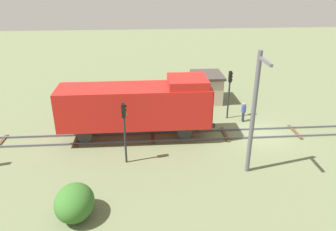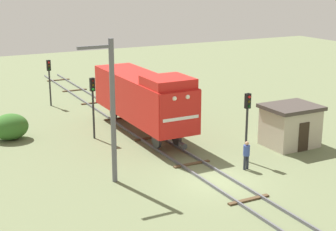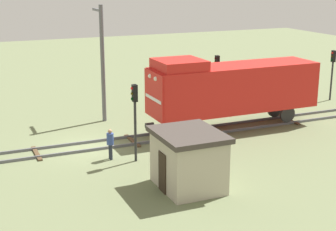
{
  "view_description": "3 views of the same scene",
  "coord_description": "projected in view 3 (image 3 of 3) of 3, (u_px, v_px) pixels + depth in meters",
  "views": [
    {
      "loc": [
        -22.4,
        9.03,
        11.78
      ],
      "look_at": [
        1.3,
        7.21,
        1.24
      ],
      "focal_mm": 35.0,
      "sensor_mm": 36.0,
      "label": 1
    },
    {
      "loc": [
        -14.55,
        -21.94,
        10.94
      ],
      "look_at": [
        -0.53,
        4.89,
        2.6
      ],
      "focal_mm": 55.0,
      "sensor_mm": 36.0,
      "label": 2
    },
    {
      "loc": [
        27.76,
        -6.87,
        9.79
      ],
      "look_at": [
        -0.14,
        5.23,
        1.32
      ],
      "focal_mm": 55.0,
      "sensor_mm": 36.0,
      "label": 3
    }
  ],
  "objects": [
    {
      "name": "ground_plane",
      "position": [
        86.0,
        148.0,
        29.79
      ],
      "size": [
        102.04,
        102.04,
        0.0
      ],
      "primitive_type": "plane",
      "color": "#66704C"
    },
    {
      "name": "railway_track",
      "position": [
        86.0,
        146.0,
        29.77
      ],
      "size": [
        2.4,
        68.03,
        0.16
      ],
      "color": "#595960",
      "rests_on": "ground"
    },
    {
      "name": "locomotive",
      "position": [
        231.0,
        87.0,
        32.71
      ],
      "size": [
        2.9,
        11.6,
        4.6
      ],
      "color": "red",
      "rests_on": "railway_track"
    },
    {
      "name": "traffic_signal_near",
      "position": [
        135.0,
        109.0,
        26.9
      ],
      "size": [
        0.32,
        0.34,
        4.2
      ],
      "color": "#262628",
      "rests_on": "ground"
    },
    {
      "name": "traffic_signal_mid",
      "position": [
        217.0,
        74.0,
        35.98
      ],
      "size": [
        0.32,
        0.34,
        4.24
      ],
      "color": "#262628",
      "rests_on": "ground"
    },
    {
      "name": "traffic_signal_far",
      "position": [
        333.0,
        66.0,
        40.19
      ],
      "size": [
        0.32,
        0.34,
        3.96
      ],
      "color": "#262628",
      "rests_on": "ground"
    },
    {
      "name": "worker_near_track",
      "position": [
        110.0,
        142.0,
        27.68
      ],
      "size": [
        0.38,
        0.38,
        1.7
      ],
      "rotation": [
        0.0,
        0.0,
        0.67
      ],
      "color": "#262B38",
      "rests_on": "ground"
    },
    {
      "name": "catenary_mast",
      "position": [
        102.0,
        61.0,
        34.15
      ],
      "size": [
        1.94,
        0.28,
        7.8
      ],
      "color": "#595960",
      "rests_on": "ground"
    },
    {
      "name": "relay_hut",
      "position": [
        188.0,
        160.0,
        23.92
      ],
      "size": [
        3.5,
        2.9,
        2.74
      ],
      "color": "#B2A893",
      "rests_on": "ground"
    },
    {
      "name": "bush_near",
      "position": [
        212.0,
        85.0,
        42.01
      ],
      "size": [
        2.47,
        2.02,
        1.8
      ],
      "primitive_type": "ellipsoid",
      "color": "#336626",
      "rests_on": "ground"
    },
    {
      "name": "bush_mid",
      "position": [
        214.0,
        88.0,
        41.95
      ],
      "size": [
        1.85,
        1.51,
        1.34
      ],
      "primitive_type": "ellipsoid",
      "color": "#1F8C26",
      "rests_on": "ground"
    }
  ]
}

